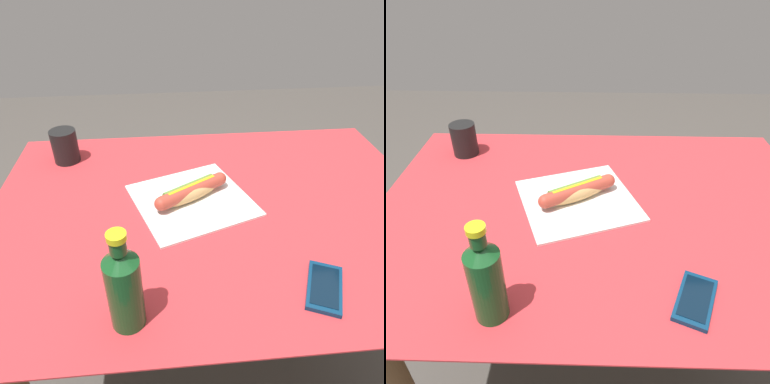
% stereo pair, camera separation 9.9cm
% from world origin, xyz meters
% --- Properties ---
extents(ground_plane, '(6.00, 6.00, 0.00)m').
position_xyz_m(ground_plane, '(0.00, 0.00, 0.00)').
color(ground_plane, '#47423D').
rests_on(ground_plane, ground).
extents(dining_table, '(1.20, 0.88, 0.76)m').
position_xyz_m(dining_table, '(0.00, 0.00, 0.63)').
color(dining_table, brown).
rests_on(dining_table, ground).
extents(paper_wrapper, '(0.37, 0.37, 0.01)m').
position_xyz_m(paper_wrapper, '(-0.06, 0.03, 0.77)').
color(paper_wrapper, silver).
rests_on(paper_wrapper, dining_table).
extents(hot_dog, '(0.21, 0.14, 0.05)m').
position_xyz_m(hot_dog, '(-0.06, 0.03, 0.80)').
color(hot_dog, tan).
rests_on(hot_dog, paper_wrapper).
extents(cell_phone, '(0.12, 0.15, 0.01)m').
position_xyz_m(cell_phone, '(0.19, -0.30, 0.77)').
color(cell_phone, '#0A2D4C').
rests_on(cell_phone, dining_table).
extents(soda_bottle, '(0.06, 0.06, 0.22)m').
position_xyz_m(soda_bottle, '(-0.21, -0.34, 0.86)').
color(soda_bottle, '#14471E').
rests_on(soda_bottle, dining_table).
extents(drinking_cup, '(0.08, 0.08, 0.11)m').
position_xyz_m(drinking_cup, '(-0.44, 0.29, 0.82)').
color(drinking_cup, black).
rests_on(drinking_cup, dining_table).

